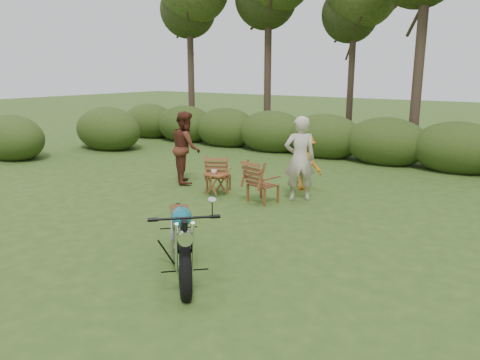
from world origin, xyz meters
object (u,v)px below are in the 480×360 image
Objects in this scene: lawn_chair_left at (219,192)px; cup at (214,171)px; adult_b at (187,182)px; lawn_chair_right at (263,202)px; motorcycle at (182,268)px; side_table at (216,185)px; child at (304,190)px; adult_a at (299,200)px.

lawn_chair_left is 0.67m from cup.
cup is 1.60m from adult_b.
motorcycle is at bearing 114.96° from lawn_chair_right.
cup is at bearing -148.00° from side_table.
child is (1.37, 1.62, -0.25)m from side_table.
side_table reaches higher than lawn_chair_right.
adult_a is 1.41× the size of child.
motorcycle is at bearing 104.03° from child.
cup is 0.10× the size of child.
cup is 0.07× the size of adult_a.
adult_b is (-3.09, -0.14, 0.00)m from adult_a.
side_table is 0.29× the size of adult_b.
adult_a is at bearing 139.59° from motorcycle.
lawn_chair_right is at bearing -146.33° from adult_b.
cup is 2.24m from child.
lawn_chair_left is 0.47× the size of adult_a.
adult_a reaches higher than child.
cup is at bearing 166.44° from motorcycle.
motorcycle is 3.95m from side_table.
lawn_chair_right is 1.16m from side_table.
lawn_chair_right is 2.56m from adult_b.
adult_a reaches higher than adult_b.
motorcycle is 1.77× the size of child.
cup is at bearing 20.98° from lawn_chair_right.
child is (-0.63, 5.01, 0.00)m from motorcycle.
adult_b is at bearing 175.70° from motorcycle.
adult_b is (-1.40, 0.60, -0.25)m from side_table.
lawn_chair_left is 0.67× the size of child.
lawn_chair_left is at bearing 4.67° from lawn_chair_right.
child is at bearing -116.73° from adult_b.
side_table is 0.39× the size of child.
lawn_chair_left is at bearing 46.71° from child.
adult_b reaches higher than lawn_chair_left.
side_table is 0.31m from cup.
lawn_chair_right is 1.46m from child.
cup reaches higher than side_table.
cup is at bearing 56.15° from child.
adult_b is at bearing 1.66° from lawn_chair_right.
adult_b is (-2.52, 0.42, 0.00)m from lawn_chair_right.
motorcycle reaches higher than lawn_chair_right.
adult_a is (0.57, 0.56, 0.00)m from lawn_chair_right.
child is (1.41, 1.64, -0.56)m from cup.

